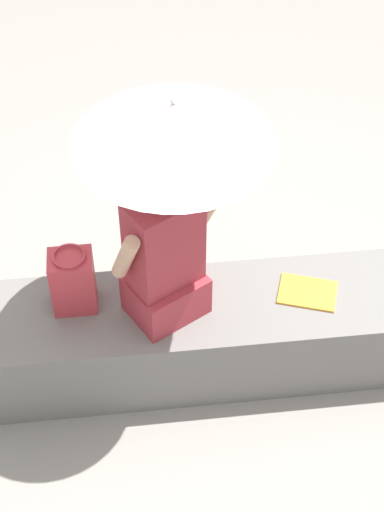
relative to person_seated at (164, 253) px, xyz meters
name	(u,v)px	position (x,y,z in m)	size (l,w,h in m)	color
ground_plane	(215,361)	(-0.25, -0.01, -0.86)	(14.00, 14.00, 0.00)	gray
stone_bench	(216,333)	(-0.25, -0.01, -0.62)	(2.37, 0.54, 0.47)	slate
person_seated	(164,253)	(0.00, 0.00, 0.00)	(0.51, 0.41, 0.90)	#992D38
parasol	(174,124)	(-0.06, -0.07, 0.66)	(0.85, 0.85, 1.17)	#B7B7BC
handbag_black	(73,281)	(0.43, -0.08, -0.22)	(0.21, 0.16, 0.34)	#B2333D
magazine	(308,292)	(-0.70, -0.02, -0.38)	(0.28, 0.20, 0.01)	gold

